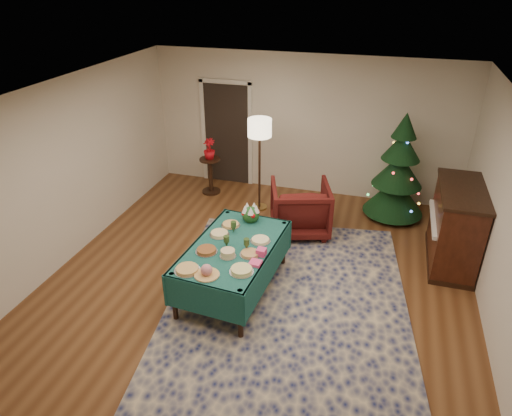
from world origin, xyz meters
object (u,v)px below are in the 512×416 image
(gift_box, at_px, (261,252))
(potted_plant, at_px, (209,153))
(buffet_table, at_px, (233,255))
(armchair, at_px, (300,206))
(floor_lamp, at_px, (260,134))
(side_table, at_px, (211,176))
(piano, at_px, (455,227))
(christmas_tree, at_px, (398,172))

(gift_box, height_order, potted_plant, potted_plant)
(buffet_table, relative_size, potted_plant, 4.81)
(armchair, height_order, floor_lamp, floor_lamp)
(floor_lamp, xyz_separation_m, side_table, (-1.12, 0.38, -1.12))
(gift_box, distance_m, floor_lamp, 2.78)
(buffet_table, xyz_separation_m, piano, (2.97, 1.60, 0.03))
(gift_box, relative_size, christmas_tree, 0.06)
(side_table, height_order, christmas_tree, christmas_tree)
(piano, bearing_deg, buffet_table, -151.63)
(buffet_table, xyz_separation_m, christmas_tree, (2.09, 2.86, 0.29))
(buffet_table, bearing_deg, floor_lamp, 97.63)
(armchair, height_order, potted_plant, armchair)
(side_table, bearing_deg, armchair, -26.63)
(armchair, bearing_deg, piano, 156.85)
(armchair, bearing_deg, buffet_table, 55.46)
(buffet_table, xyz_separation_m, potted_plant, (-1.45, 2.85, 0.26))
(buffet_table, bearing_deg, gift_box, -13.98)
(buffet_table, relative_size, gift_box, 16.77)
(armchair, relative_size, floor_lamp, 0.56)
(floor_lamp, height_order, christmas_tree, christmas_tree)
(floor_lamp, bearing_deg, armchair, -35.27)
(gift_box, distance_m, armchair, 1.97)
(floor_lamp, height_order, side_table, floor_lamp)
(gift_box, bearing_deg, christmas_tree, 60.81)
(buffet_table, height_order, christmas_tree, christmas_tree)
(floor_lamp, bearing_deg, piano, -14.76)
(potted_plant, bearing_deg, buffet_table, -62.99)
(buffet_table, height_order, piano, piano)
(side_table, height_order, potted_plant, potted_plant)
(christmas_tree, distance_m, piano, 1.56)
(christmas_tree, bearing_deg, armchair, -146.16)
(christmas_tree, height_order, piano, christmas_tree)
(piano, bearing_deg, floor_lamp, 165.24)
(potted_plant, xyz_separation_m, christmas_tree, (3.54, 0.01, 0.03))
(buffet_table, bearing_deg, side_table, 117.01)
(armchair, bearing_deg, potted_plant, -44.15)
(potted_plant, distance_m, christmas_tree, 3.54)
(floor_lamp, relative_size, christmas_tree, 0.90)
(potted_plant, bearing_deg, gift_box, -57.52)
(buffet_table, bearing_deg, armchair, 72.98)
(gift_box, distance_m, piano, 3.06)
(buffet_table, distance_m, armchair, 1.93)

